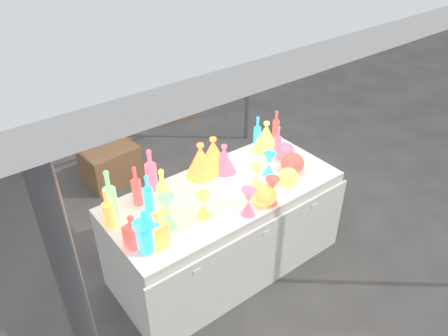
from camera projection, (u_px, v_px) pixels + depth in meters
ground at (224, 261)px, 3.69m from camera, size 80.00×80.00×0.00m
display_table at (225, 229)px, 3.48m from camera, size 1.84×0.83×0.75m
cardboard_box_closed at (111, 165)px, 4.58m from camera, size 0.57×0.44×0.39m
cardboard_box_flat at (165, 113)px, 5.95m from camera, size 0.85×0.68×0.07m
bottle_0 at (108, 209)px, 2.86m from camera, size 0.09×0.09×0.30m
bottle_2 at (136, 186)px, 3.05m from camera, size 0.08×0.08×0.32m
bottle_3 at (151, 169)px, 3.20m from camera, size 0.10×0.10×0.34m
bottle_4 at (163, 192)px, 2.96m from camera, size 0.11×0.11×0.36m
bottle_5 at (110, 196)px, 2.89m from camera, size 0.10×0.10×0.40m
bottle_7 at (148, 193)px, 3.00m from camera, size 0.08×0.08×0.29m
decanter_0 at (157, 229)px, 2.71m from camera, size 0.12×0.12×0.27m
decanter_1 at (132, 231)px, 2.72m from camera, size 0.11×0.11×0.24m
decanter_2 at (146, 229)px, 2.69m from camera, size 0.14×0.14×0.30m
hourglass_0 at (272, 191)px, 3.09m from camera, size 0.11×0.11×0.21m
hourglass_1 at (248, 202)px, 2.99m from camera, size 0.11×0.11×0.21m
hourglass_2 at (256, 176)px, 3.26m from camera, size 0.13×0.13×0.19m
hourglass_3 at (167, 212)px, 2.86m from camera, size 0.16×0.16×0.25m
hourglass_4 at (203, 205)px, 2.97m from camera, size 0.11×0.11×0.20m
hourglass_5 at (269, 164)px, 3.40m from camera, size 0.10×0.10×0.19m
globe_0 at (265, 196)px, 3.10m from camera, size 0.20×0.20×0.14m
globe_1 at (288, 178)px, 3.31m from camera, size 0.19×0.19×0.12m
globe_2 at (292, 165)px, 3.43m from camera, size 0.23×0.23×0.15m
globe_3 at (285, 152)px, 3.61m from camera, size 0.17×0.17×0.13m
lampshade_0 at (201, 160)px, 3.36m from camera, size 0.28×0.28×0.28m
lampshade_1 at (213, 154)px, 3.44m from camera, size 0.27×0.27×0.28m
lampshade_2 at (224, 158)px, 3.43m from camera, size 0.22×0.22×0.23m
lampshade_3 at (266, 136)px, 3.69m from camera, size 0.26×0.26×0.26m
bottle_8 at (257, 132)px, 3.74m from camera, size 0.07×0.07×0.28m
bottle_9 at (276, 124)px, 3.87m from camera, size 0.07×0.07×0.26m
bottle_10 at (278, 141)px, 3.61m from camera, size 0.08×0.08×0.27m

